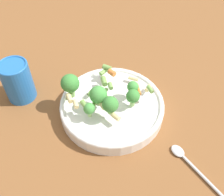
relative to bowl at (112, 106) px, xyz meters
The scene contains 5 objects.
ground_plane 0.02m from the bowl, ahead, with size 3.00×3.00×0.00m, color brown.
bowl is the anchor object (origin of this frame).
pasta_salad 0.07m from the bowl, 32.56° to the left, with size 0.22×0.18×0.07m.
cup 0.26m from the bowl, 12.71° to the left, with size 0.08×0.08×0.12m.
spoon 0.24m from the bowl, 164.04° to the left, with size 0.17×0.10×0.01m.
Camera 1 is at (-0.19, 0.40, 0.55)m, focal length 42.00 mm.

